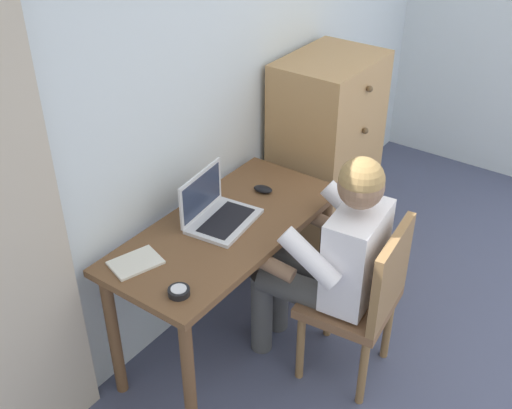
{
  "coord_description": "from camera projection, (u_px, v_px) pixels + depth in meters",
  "views": [
    {
      "loc": [
        -2.34,
        0.33,
        2.41
      ],
      "look_at": [
        -0.36,
        1.75,
        0.85
      ],
      "focal_mm": 43.88,
      "sensor_mm": 36.0,
      "label": 1
    }
  ],
  "objects": [
    {
      "name": "dresser",
      "position": [
        325.0,
        158.0,
        3.74
      ],
      "size": [
        0.63,
        0.49,
        1.24
      ],
      "color": "tan",
      "rests_on": "ground_plane"
    },
    {
      "name": "computer_mouse",
      "position": [
        263.0,
        189.0,
        3.17
      ],
      "size": [
        0.08,
        0.11,
        0.03
      ],
      "primitive_type": "ellipsoid",
      "rotation": [
        0.0,
        0.0,
        0.16
      ],
      "color": "black",
      "rests_on": "desk"
    },
    {
      "name": "person_seated",
      "position": [
        330.0,
        253.0,
        2.87
      ],
      "size": [
        0.57,
        0.61,
        1.19
      ],
      "color": "#4C4C4C",
      "rests_on": "ground_plane"
    },
    {
      "name": "chair",
      "position": [
        364.0,
        297.0,
        2.89
      ],
      "size": [
        0.46,
        0.44,
        0.87
      ],
      "color": "brown",
      "rests_on": "ground_plane"
    },
    {
      "name": "notebook_pad",
      "position": [
        136.0,
        263.0,
        2.68
      ],
      "size": [
        0.25,
        0.21,
        0.01
      ],
      "primitive_type": "cube",
      "rotation": [
        0.0,
        0.0,
        -0.31
      ],
      "color": "silver",
      "rests_on": "desk"
    },
    {
      "name": "curtain_panel",
      "position": [
        0.0,
        236.0,
        2.23
      ],
      "size": [
        0.53,
        0.03,
        2.21
      ],
      "primitive_type": "cube",
      "color": "#BCAD99",
      "rests_on": "ground_plane"
    },
    {
      "name": "wall_back",
      "position": [
        224.0,
        77.0,
        3.14
      ],
      "size": [
        4.8,
        0.05,
        2.5
      ],
      "primitive_type": "cube",
      "color": "silver",
      "rests_on": "ground_plane"
    },
    {
      "name": "laptop",
      "position": [
        216.0,
        211.0,
        2.93
      ],
      "size": [
        0.37,
        0.29,
        0.24
      ],
      "color": "silver",
      "rests_on": "desk"
    },
    {
      "name": "desk_clock",
      "position": [
        179.0,
        292.0,
        2.5
      ],
      "size": [
        0.09,
        0.09,
        0.03
      ],
      "color": "black",
      "rests_on": "desk"
    },
    {
      "name": "desk",
      "position": [
        227.0,
        245.0,
        2.99
      ],
      "size": [
        1.24,
        0.57,
        0.75
      ],
      "color": "brown",
      "rests_on": "ground_plane"
    }
  ]
}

